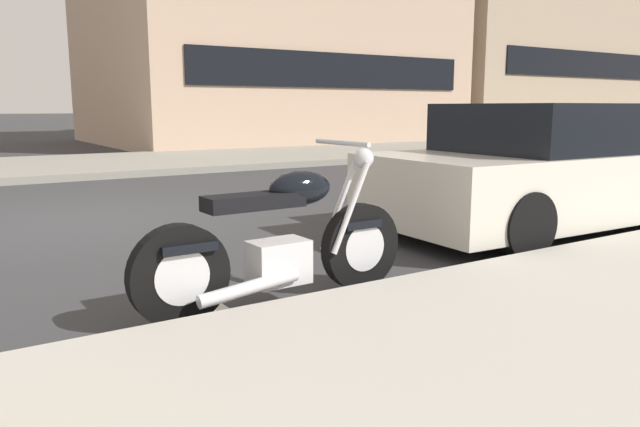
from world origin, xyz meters
name	(u,v)px	position (x,y,z in m)	size (l,w,h in m)	color
ground_plane	(89,220)	(0.00, 0.00, 0.00)	(260.00, 260.00, 0.00)	#333335
sidewalk_far_curb	(436,148)	(12.00, 6.71, 0.07)	(120.00, 5.00, 0.14)	gray
parking_stall_stripe	(203,297)	(0.00, -3.61, 0.00)	(0.12, 2.20, 0.01)	silver
parked_motorcycle	(281,244)	(0.40, -4.05, 0.43)	(2.08, 0.62, 1.12)	black
parked_car_second_in_row	(554,171)	(4.32, -3.30, 0.65)	(4.46, 2.02, 1.39)	beige
car_opposite_curb	(524,132)	(12.25, 3.54, 0.67)	(4.44, 2.16, 1.43)	gray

